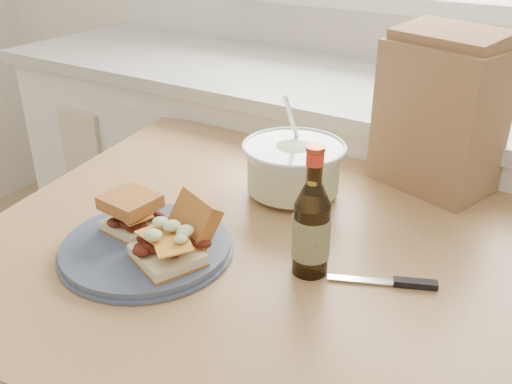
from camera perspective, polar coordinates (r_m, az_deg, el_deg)
The scene contains 9 objects.
cabinet_run at distance 1.90m, azimuth 9.57°, elevation -2.90°, with size 2.50×0.64×0.94m.
dining_table at distance 1.19m, azimuth -0.51°, elevation -8.65°, with size 1.15×1.15×0.83m.
plate at distance 1.06m, azimuth -10.92°, elevation -5.46°, with size 0.31×0.31×0.02m, color #414F69.
sandwich_left at distance 1.09m, azimuth -12.36°, elevation -2.00°, with size 0.10×0.10×0.07m.
sandwich_right at distance 1.00m, azimuth -8.04°, elevation -4.68°, with size 0.14×0.19×0.09m.
coleslaw_bowl at distance 1.23m, azimuth 3.76°, elevation 2.21°, with size 0.22×0.22×0.22m.
beer_bottle at distance 0.96m, azimuth 5.58°, elevation -3.51°, with size 0.06×0.06×0.23m.
knife at distance 0.99m, azimuth 14.32°, elevation -8.77°, with size 0.17×0.09×0.01m.
paper_bag at distance 1.30m, azimuth 17.86°, elevation 7.08°, with size 0.24×0.16×0.32m, color olive.
Camera 1 is at (0.60, 0.16, 1.40)m, focal length 40.00 mm.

